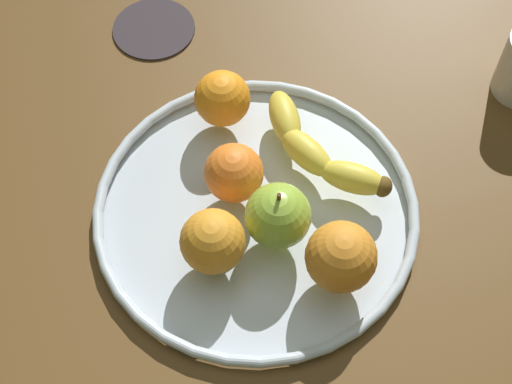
% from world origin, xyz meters
% --- Properties ---
extents(ground_plane, '(1.37, 1.37, 0.04)m').
position_xyz_m(ground_plane, '(0.00, 0.00, -0.02)').
color(ground_plane, brown).
extents(fruit_bowl, '(0.36, 0.36, 0.02)m').
position_xyz_m(fruit_bowl, '(0.00, 0.00, 0.01)').
color(fruit_bowl, silver).
rests_on(fruit_bowl, ground_plane).
extents(banana, '(0.20, 0.08, 0.03)m').
position_xyz_m(banana, '(0.01, 0.09, 0.03)').
color(banana, yellow).
rests_on(banana, fruit_bowl).
extents(apple, '(0.07, 0.07, 0.08)m').
position_xyz_m(apple, '(0.04, -0.01, 0.05)').
color(apple, '#92B838').
rests_on(apple, fruit_bowl).
extents(orange_front_left, '(0.07, 0.07, 0.07)m').
position_xyz_m(orange_front_left, '(0.12, 0.00, 0.05)').
color(orange_front_left, orange).
rests_on(orange_front_left, fruit_bowl).
extents(orange_center, '(0.07, 0.07, 0.07)m').
position_xyz_m(orange_center, '(-0.11, 0.06, 0.05)').
color(orange_center, orange).
rests_on(orange_center, fruit_bowl).
extents(orange_back_left, '(0.07, 0.07, 0.07)m').
position_xyz_m(orange_back_left, '(-0.03, -0.00, 0.05)').
color(orange_back_left, orange).
rests_on(orange_back_left, fruit_bowl).
extents(orange_front_right, '(0.07, 0.07, 0.07)m').
position_xyz_m(orange_front_right, '(0.01, -0.07, 0.05)').
color(orange_front_right, orange).
rests_on(orange_front_right, fruit_bowl).
extents(ambient_coaster, '(0.11, 0.11, 0.01)m').
position_xyz_m(ambient_coaster, '(-0.29, 0.11, 0.00)').
color(ambient_coaster, '#2F272D').
rests_on(ambient_coaster, ground_plane).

